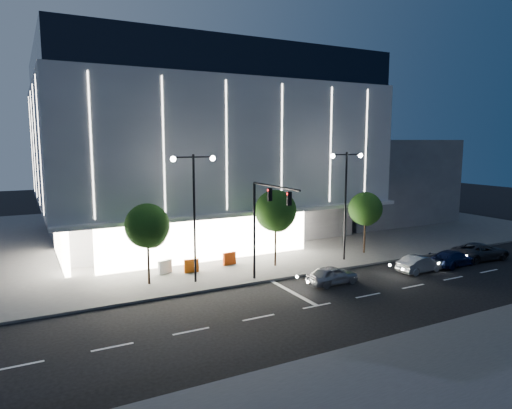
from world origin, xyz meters
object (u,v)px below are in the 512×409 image
at_px(traffic_mast, 264,214).
at_px(tree_left, 148,228).
at_px(tree_right, 365,211).
at_px(tree_mid, 276,213).
at_px(barrier_b, 165,267).
at_px(barrier_a, 191,266).
at_px(car_third, 453,258).
at_px(car_lead, 332,275).
at_px(street_lamp_west, 194,199).
at_px(street_lamp_east, 346,190).
at_px(car_fourth, 481,251).
at_px(barrier_c, 229,259).
at_px(car_second, 420,264).

bearing_deg(traffic_mast, tree_left, 152.16).
relative_size(tree_left, tree_right, 1.04).
distance_m(tree_mid, barrier_b, 9.32).
height_order(barrier_a, barrier_b, same).
xyz_separation_m(tree_right, car_third, (3.74, -6.20, -3.25)).
xyz_separation_m(tree_right, car_lead, (-7.64, -5.54, -3.23)).
distance_m(tree_right, car_third, 7.94).
bearing_deg(tree_mid, barrier_b, 167.23).
bearing_deg(street_lamp_west, tree_mid, 8.26).
xyz_separation_m(street_lamp_west, tree_left, (-2.97, 1.02, -1.92)).
bearing_deg(tree_left, barrier_b, 48.81).
xyz_separation_m(street_lamp_east, barrier_b, (-14.32, 2.91, -5.31)).
relative_size(traffic_mast, car_fourth, 1.40).
bearing_deg(barrier_c, car_fourth, -29.31).
bearing_deg(car_fourth, street_lamp_east, 70.21).
bearing_deg(tree_right, car_lead, -144.06).
relative_size(street_lamp_west, barrier_c, 8.18).
relative_size(street_lamp_west, street_lamp_east, 1.00).
height_order(car_lead, car_second, car_lead).
bearing_deg(car_fourth, car_lead, 93.79).
bearing_deg(car_fourth, car_second, 97.73).
xyz_separation_m(street_lamp_east, car_third, (6.77, -5.18, -5.32)).
relative_size(street_lamp_west, car_lead, 2.36).
distance_m(tree_left, car_third, 23.82).
distance_m(car_second, car_fourth, 7.40).
bearing_deg(barrier_b, car_third, -41.62).
bearing_deg(street_lamp_east, car_second, -59.21).
distance_m(street_lamp_west, car_fourth, 24.57).
relative_size(barrier_a, barrier_c, 1.00).
height_order(car_lead, barrier_c, car_lead).
relative_size(street_lamp_east, car_lead, 2.36).
bearing_deg(car_fourth, barrier_b, 77.74).
bearing_deg(barrier_b, car_fourth, -38.08).
height_order(tree_left, tree_mid, tree_mid).
height_order(traffic_mast, street_lamp_west, street_lamp_west).
height_order(car_fourth, barrier_c, car_fourth).
relative_size(car_lead, barrier_b, 3.47).
height_order(traffic_mast, car_second, traffic_mast).
height_order(tree_left, car_second, tree_left).
relative_size(tree_left, car_lead, 1.50).
bearing_deg(car_third, street_lamp_east, 45.95).
relative_size(tree_left, barrier_a, 5.20).
bearing_deg(tree_mid, car_fourth, -19.75).
height_order(tree_left, tree_right, tree_left).
xyz_separation_m(traffic_mast, barrier_b, (-5.32, 5.57, -4.38)).
height_order(car_second, barrier_c, car_second).
xyz_separation_m(tree_mid, barrier_a, (-6.50, 1.28, -3.68)).
height_order(tree_right, barrier_b, tree_right).
bearing_deg(car_third, tree_right, 24.50).
bearing_deg(traffic_mast, car_lead, -23.01).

